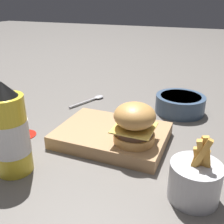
% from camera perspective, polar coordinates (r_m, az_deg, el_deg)
% --- Properties ---
extents(ground_plane, '(6.00, 6.00, 0.00)m').
position_cam_1_polar(ground_plane, '(0.67, -3.23, -8.19)').
color(ground_plane, '#5B5651').
extents(serving_board, '(0.28, 0.20, 0.03)m').
position_cam_1_polar(serving_board, '(0.70, -0.00, -5.06)').
color(serving_board, '#A37A51').
rests_on(serving_board, ground_plane).
extents(burger, '(0.10, 0.10, 0.10)m').
position_cam_1_polar(burger, '(0.61, 4.91, -2.38)').
color(burger, tan).
rests_on(burger, serving_board).
extents(ketchup_bottle, '(0.08, 0.08, 0.20)m').
position_cam_1_polar(ketchup_bottle, '(0.59, -21.37, -4.28)').
color(ketchup_bottle, yellow).
rests_on(ketchup_bottle, ground_plane).
extents(fries_basket, '(0.10, 0.10, 0.13)m').
position_cam_1_polar(fries_basket, '(0.52, 17.59, -13.90)').
color(fries_basket, '#B7B7BC').
rests_on(fries_basket, ground_plane).
extents(side_bowl, '(0.16, 0.16, 0.06)m').
position_cam_1_polar(side_bowl, '(0.89, 14.58, 1.79)').
color(side_bowl, '#384C66').
rests_on(side_bowl, ground_plane).
extents(spoon, '(0.07, 0.16, 0.01)m').
position_cam_1_polar(spoon, '(0.97, -4.03, 2.85)').
color(spoon, '#B2B2B7').
rests_on(spoon, ground_plane).
extents(ketchup_puddle, '(0.06, 0.06, 0.00)m').
position_cam_1_polar(ketchup_puddle, '(0.77, -18.46, -4.68)').
color(ketchup_puddle, '#B21E14').
rests_on(ketchup_puddle, ground_plane).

